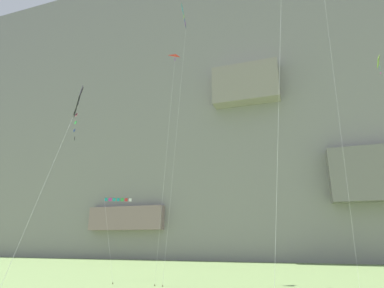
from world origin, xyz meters
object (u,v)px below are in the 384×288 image
Objects in this scene: kite_delta_high_right at (175,66)px; kite_diamond_front_field at (380,66)px; kite_banner_mid_left at (183,36)px; kite_diamond_mid_right at (78,103)px; kite_banner_high_left at (117,205)px.

kite_diamond_front_field reaches higher than kite_delta_high_right.
kite_banner_mid_left is (-23.27, -14.18, 0.34)m from kite_diamond_front_field.
kite_diamond_front_field is (25.20, 28.47, 14.08)m from kite_diamond_mid_right.
kite_banner_high_left is 20.74m from kite_banner_mid_left.
kite_banner_mid_left is at bearing -148.65° from kite_diamond_front_field.
kite_diamond_mid_right reaches higher than kite_banner_high_left.
kite_diamond_mid_right is 16.53m from kite_banner_high_left.
kite_delta_high_right is at bearing 134.27° from kite_banner_mid_left.
kite_delta_high_right is 3.08× the size of kite_banner_high_left.
kite_delta_high_right is at bearing 10.83° from kite_banner_high_left.
kite_delta_high_right is at bearing 88.71° from kite_diamond_mid_right.
kite_diamond_front_field is (30.80, 13.71, 18.98)m from kite_banner_high_left.
kite_diamond_front_field reaches higher than kite_diamond_mid_right.
kite_diamond_front_field is at bearing 23.99° from kite_banner_high_left.
kite_banner_mid_left is at bearing 82.31° from kite_diamond_mid_right.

